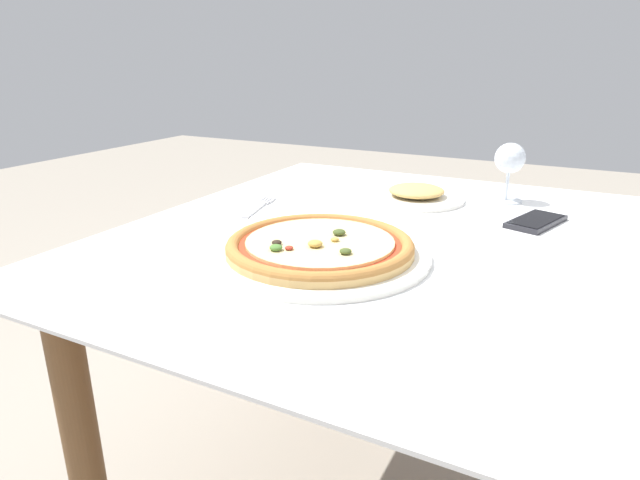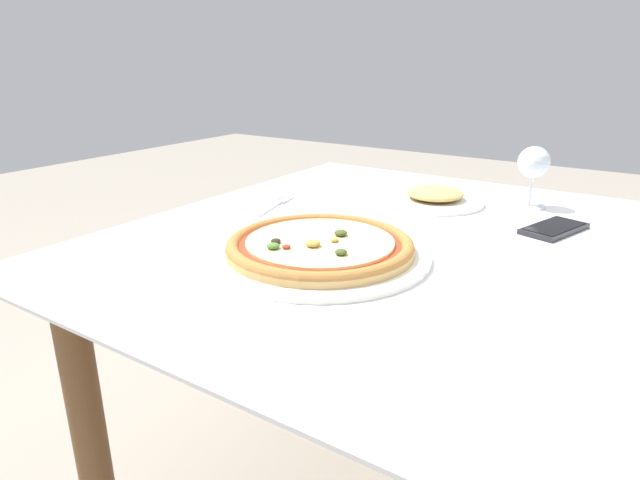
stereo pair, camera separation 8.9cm
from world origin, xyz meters
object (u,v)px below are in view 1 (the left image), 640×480
at_px(wine_glass_far_left, 510,161).
at_px(side_plate, 416,195).
at_px(cell_phone, 536,221).
at_px(pizza_plate, 320,248).
at_px(fork, 259,206).
at_px(dining_table, 420,286).

bearing_deg(wine_glass_far_left, side_plate, -155.36).
xyz_separation_m(wine_glass_far_left, cell_phone, (0.08, -0.15, -0.09)).
distance_m(pizza_plate, side_plate, 0.43).
bearing_deg(pizza_plate, side_plate, 86.12).
xyz_separation_m(fork, wine_glass_far_left, (0.48, 0.31, 0.09)).
distance_m(pizza_plate, fork, 0.34).
bearing_deg(fork, pizza_plate, -38.96).
xyz_separation_m(dining_table, wine_glass_far_left, (0.09, 0.35, 0.19)).
height_order(dining_table, cell_phone, cell_phone).
xyz_separation_m(dining_table, pizza_plate, (-0.13, -0.17, 0.11)).
bearing_deg(fork, dining_table, -6.70).
relative_size(dining_table, side_plate, 5.07).
bearing_deg(dining_table, fork, 173.30).
bearing_deg(wine_glass_far_left, cell_phone, -61.51).
bearing_deg(fork, side_plate, 37.26).
height_order(dining_table, fork, fork).
bearing_deg(cell_phone, wine_glass_far_left, 118.49).
xyz_separation_m(dining_table, side_plate, (-0.10, 0.27, 0.11)).
relative_size(wine_glass_far_left, side_plate, 0.61).
bearing_deg(fork, wine_glass_far_left, 32.72).
height_order(cell_phone, side_plate, side_plate).
distance_m(dining_table, cell_phone, 0.28).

